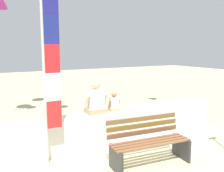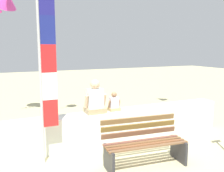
{
  "view_description": "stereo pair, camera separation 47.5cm",
  "coord_description": "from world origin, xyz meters",
  "px_view_note": "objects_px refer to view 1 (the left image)",
  "views": [
    {
      "loc": [
        -3.03,
        -4.14,
        2.22
      ],
      "look_at": [
        -0.18,
        0.84,
        1.35
      ],
      "focal_mm": 39.99,
      "sensor_mm": 36.0,
      "label": 1
    },
    {
      "loc": [
        -2.61,
        -4.36,
        2.22
      ],
      "look_at": [
        -0.18,
        0.84,
        1.35
      ],
      "focal_mm": 39.99,
      "sensor_mm": 36.0,
      "label": 2
    }
  ],
  "objects_px": {
    "park_bench": "(148,143)",
    "person_adult": "(96,100)",
    "person_child": "(114,103)",
    "flag_banner": "(49,67)"
  },
  "relations": [
    {
      "from": "park_bench",
      "to": "person_adult",
      "type": "bearing_deg",
      "value": 108.62
    },
    {
      "from": "person_child",
      "to": "flag_banner",
      "type": "height_order",
      "value": "flag_banner"
    },
    {
      "from": "flag_banner",
      "to": "person_child",
      "type": "bearing_deg",
      "value": 15.91
    },
    {
      "from": "person_adult",
      "to": "flag_banner",
      "type": "xyz_separation_m",
      "value": [
        -1.17,
        -0.47,
        0.83
      ]
    },
    {
      "from": "person_adult",
      "to": "flag_banner",
      "type": "relative_size",
      "value": 0.23
    },
    {
      "from": "person_child",
      "to": "person_adult",
      "type": "bearing_deg",
      "value": -179.95
    },
    {
      "from": "park_bench",
      "to": "person_adult",
      "type": "height_order",
      "value": "person_adult"
    },
    {
      "from": "park_bench",
      "to": "person_adult",
      "type": "distance_m",
      "value": 1.57
    },
    {
      "from": "flag_banner",
      "to": "park_bench",
      "type": "bearing_deg",
      "value": -28.73
    },
    {
      "from": "person_adult",
      "to": "person_child",
      "type": "distance_m",
      "value": 0.49
    }
  ]
}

